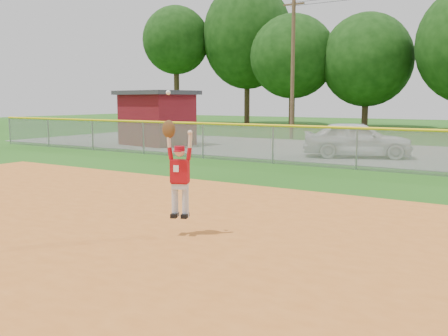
# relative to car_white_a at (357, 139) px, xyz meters

# --- Properties ---
(ground) EXTENTS (120.00, 120.00, 0.00)m
(ground) POSITION_rel_car_white_a_xyz_m (1.15, -13.70, -0.81)
(ground) COLOR #1D4F12
(ground) RESTS_ON ground
(clay_infield) EXTENTS (24.00, 16.00, 0.04)m
(clay_infield) POSITION_rel_car_white_a_xyz_m (1.15, -16.70, -0.79)
(clay_infield) COLOR #BD6222
(clay_infield) RESTS_ON ground
(parking_strip) EXTENTS (44.00, 10.00, 0.03)m
(parking_strip) POSITION_rel_car_white_a_xyz_m (1.15, 2.30, -0.80)
(parking_strip) COLOR slate
(parking_strip) RESTS_ON ground
(car_white_a) EXTENTS (4.95, 3.43, 1.56)m
(car_white_a) POSITION_rel_car_white_a_xyz_m (0.00, 0.00, 0.00)
(car_white_a) COLOR silver
(car_white_a) RESTS_ON parking_strip
(utility_shed) EXTENTS (4.49, 3.78, 2.99)m
(utility_shed) POSITION_rel_car_white_a_xyz_m (-11.21, 0.10, 0.71)
(utility_shed) COLOR #5D0D13
(utility_shed) RESTS_ON ground
(outfield_fence) EXTENTS (40.06, 0.10, 1.55)m
(outfield_fence) POSITION_rel_car_white_a_xyz_m (1.15, -3.70, 0.07)
(outfield_fence) COLOR gray
(outfield_fence) RESTS_ON ground
(power_lines) EXTENTS (19.40, 0.24, 9.00)m
(power_lines) POSITION_rel_car_white_a_xyz_m (2.15, 8.30, 3.87)
(power_lines) COLOR #4C3823
(power_lines) RESTS_ON ground
(ballplayer) EXTENTS (0.58, 0.33, 2.30)m
(ballplayer) POSITION_rel_car_white_a_xyz_m (1.12, -14.11, 0.43)
(ballplayer) COLOR silver
(ballplayer) RESTS_ON ground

